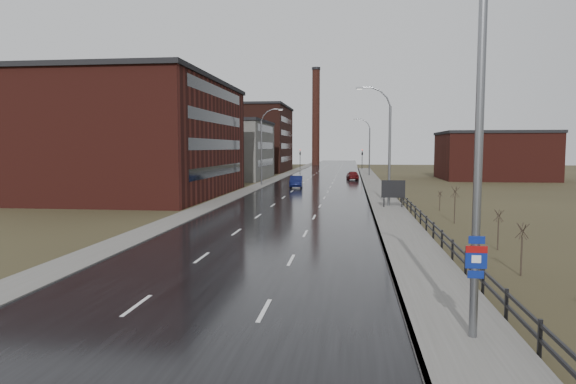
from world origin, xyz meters
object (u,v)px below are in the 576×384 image
(billboard, at_px, (393,190))
(car_near, at_px, (296,182))
(streetlight_main, at_px, (467,134))
(car_far, at_px, (353,176))

(billboard, height_order, car_near, billboard)
(streetlight_main, relative_size, car_near, 2.45)
(streetlight_main, xyz_separation_m, billboard, (0.63, 32.80, -4.28))
(streetlight_main, xyz_separation_m, car_far, (-2.97, 74.47, -5.26))
(car_far, bearing_deg, car_near, 60.29)
(car_near, bearing_deg, streetlight_main, -82.93)
(car_far, bearing_deg, billboard, 89.06)
(car_far, bearing_deg, streetlight_main, 86.41)
(car_near, xyz_separation_m, car_far, (7.93, 17.94, -0.01))
(billboard, distance_m, car_near, 26.40)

